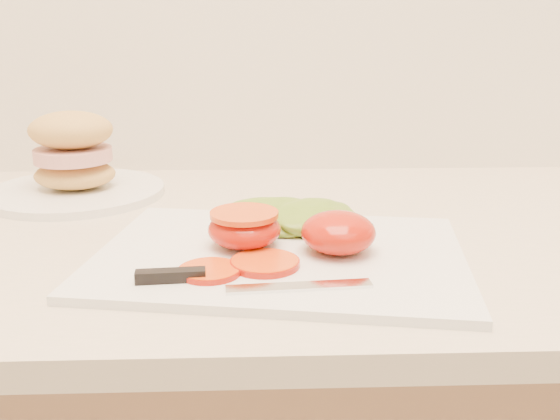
{
  "coord_description": "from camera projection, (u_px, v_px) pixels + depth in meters",
  "views": [
    {
      "loc": [
        -0.6,
        0.91,
        1.19
      ],
      "look_at": [
        -0.58,
        1.57,
        0.99
      ],
      "focal_mm": 40.0,
      "sensor_mm": 36.0,
      "label": 1
    }
  ],
  "objects": [
    {
      "name": "sandwich_plate",
      "position": [
        74.0,
        165.0,
        0.94
      ],
      "size": [
        0.26,
        0.26,
        0.13
      ],
      "rotation": [
        0.0,
        0.0,
        0.43
      ],
      "color": "white",
      "rests_on": "counter"
    },
    {
      "name": "tomato_half_cut",
      "position": [
        244.0,
        228.0,
        0.7
      ],
      "size": [
        0.08,
        0.08,
        0.04
      ],
      "color": "#B01B0E",
      "rests_on": "cutting_board"
    },
    {
      "name": "tomato_half_dome",
      "position": [
        338.0,
        232.0,
        0.68
      ],
      "size": [
        0.08,
        0.08,
        0.05
      ],
      "primitive_type": "ellipsoid",
      "color": "#B01B0E",
      "rests_on": "cutting_board"
    },
    {
      "name": "cutting_board",
      "position": [
        280.0,
        256.0,
        0.69
      ],
      "size": [
        0.44,
        0.35,
        0.01
      ],
      "primitive_type": "cube",
      "rotation": [
        0.0,
        0.0,
        -0.16
      ],
      "color": "white",
      "rests_on": "counter"
    },
    {
      "name": "lettuce_leaf_0",
      "position": [
        275.0,
        217.0,
        0.77
      ],
      "size": [
        0.14,
        0.1,
        0.03
      ],
      "primitive_type": "ellipsoid",
      "rotation": [
        0.0,
        0.0,
        0.01
      ],
      "color": "olive",
      "rests_on": "cutting_board"
    },
    {
      "name": "lettuce_leaf_1",
      "position": [
        316.0,
        217.0,
        0.77
      ],
      "size": [
        0.15,
        0.14,
        0.03
      ],
      "primitive_type": "ellipsoid",
      "rotation": [
        0.0,
        0.0,
        0.7
      ],
      "color": "olive",
      "rests_on": "cutting_board"
    },
    {
      "name": "knife",
      "position": [
        220.0,
        280.0,
        0.61
      ],
      "size": [
        0.23,
        0.05,
        0.01
      ],
      "rotation": [
        0.0,
        0.0,
        0.08
      ],
      "color": "silver",
      "rests_on": "cutting_board"
    },
    {
      "name": "tomato_slice_0",
      "position": [
        265.0,
        263.0,
        0.65
      ],
      "size": [
        0.07,
        0.07,
        0.01
      ],
      "primitive_type": "cylinder",
      "color": "orange",
      "rests_on": "cutting_board"
    },
    {
      "name": "tomato_slice_1",
      "position": [
        210.0,
        271.0,
        0.63
      ],
      "size": [
        0.06,
        0.06,
        0.01
      ],
      "primitive_type": "cylinder",
      "color": "orange",
      "rests_on": "cutting_board"
    }
  ]
}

